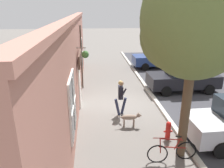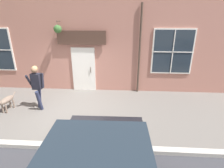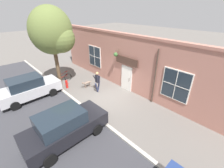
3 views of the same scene
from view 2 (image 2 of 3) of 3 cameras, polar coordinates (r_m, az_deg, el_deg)
The scene contains 4 objects.
ground_plane at distance 7.02m, azimuth -13.57°, elevation -8.66°, with size 90.00×90.00×0.00m, color #66605B.
storefront_facade at distance 8.45m, azimuth -10.30°, elevation 13.15°, with size 0.95×18.00×4.57m.
pedestrian_walking at distance 7.18m, azimuth -23.34°, elevation 0.11°, with size 0.63×0.57×1.75m.
dog_on_leash at distance 7.78m, azimuth -31.39°, elevation -4.68°, with size 1.12×0.30×0.66m.
Camera 2 is at (5.80, 2.01, 3.42)m, focal length 28.00 mm.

